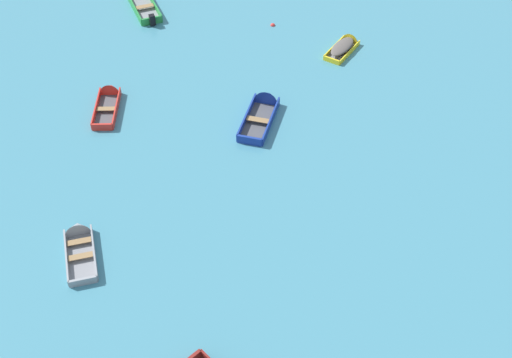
{
  "coord_description": "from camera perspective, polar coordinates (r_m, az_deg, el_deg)",
  "views": [
    {
      "loc": [
        2.24,
        1.21,
        22.51
      ],
      "look_at": [
        0.0,
        24.14,
        0.15
      ],
      "focal_mm": 46.26,
      "sensor_mm": 36.0,
      "label": 1
    }
  ],
  "objects": [
    {
      "name": "rowboat_yellow_far_right",
      "position": [
        41.7,
        7.78,
        11.44
      ],
      "size": [
        2.35,
        3.25,
        1.02
      ],
      "color": "gray",
      "rests_on": "ground_plane"
    },
    {
      "name": "rowboat_red_back_row_right",
      "position": [
        37.88,
        -12.6,
        6.85
      ],
      "size": [
        1.56,
        3.86,
        1.06
      ],
      "color": "#4C4C51",
      "rests_on": "ground_plane"
    },
    {
      "name": "rowboat_grey_cluster_inner",
      "position": [
        30.44,
        -15.05,
        -5.08
      ],
      "size": [
        2.31,
        3.64,
        1.13
      ],
      "color": "gray",
      "rests_on": "ground_plane"
    },
    {
      "name": "mooring_buoy_between_boats_left",
      "position": [
        43.7,
        1.46,
        13.13
      ],
      "size": [
        0.31,
        0.31,
        0.31
      ],
      "primitive_type": "sphere",
      "color": "red",
      "rests_on": "ground_plane"
    },
    {
      "name": "rowboat_deep_blue_near_camera",
      "position": [
        36.28,
        0.68,
        6.24
      ],
      "size": [
        2.04,
        4.43,
        1.29
      ],
      "color": "#4C4C51",
      "rests_on": "ground_plane"
    }
  ]
}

